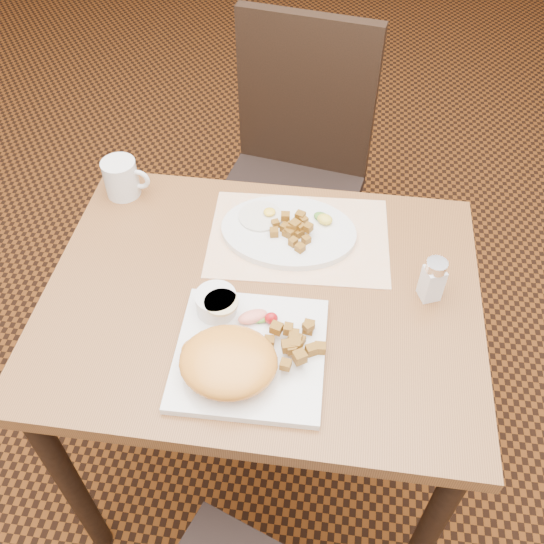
{
  "coord_description": "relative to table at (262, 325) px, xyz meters",
  "views": [
    {
      "loc": [
        0.13,
        -0.8,
        1.71
      ],
      "look_at": [
        0.02,
        -0.0,
        0.82
      ],
      "focal_mm": 40.0,
      "sensor_mm": 36.0,
      "label": 1
    }
  ],
  "objects": [
    {
      "name": "ground",
      "position": [
        0.0,
        0.0,
        -0.64
      ],
      "size": [
        8.0,
        8.0,
        0.0
      ],
      "primitive_type": "plane",
      "color": "black",
      "rests_on": "ground"
    },
    {
      "name": "table",
      "position": [
        0.0,
        0.0,
        0.0
      ],
      "size": [
        0.9,
        0.7,
        0.75
      ],
      "color": "brown",
      "rests_on": "ground"
    },
    {
      "name": "chair_far",
      "position": [
        -0.01,
        0.7,
        -0.1
      ],
      "size": [
        0.49,
        0.5,
        0.97
      ],
      "rotation": [
        0.0,
        0.0,
        2.97
      ],
      "color": "black",
      "rests_on": "ground"
    },
    {
      "name": "placemat",
      "position": [
        0.06,
        0.17,
        0.11
      ],
      "size": [
        0.42,
        0.3,
        0.0
      ],
      "primitive_type": "cube",
      "rotation": [
        0.0,
        0.0,
        0.06
      ],
      "color": "white",
      "rests_on": "table"
    },
    {
      "name": "plate_square",
      "position": [
        0.0,
        -0.16,
        0.12
      ],
      "size": [
        0.29,
        0.29,
        0.02
      ],
      "primitive_type": "cube",
      "rotation": [
        0.0,
        0.0,
        0.02
      ],
      "color": "silver",
      "rests_on": "table"
    },
    {
      "name": "plate_oval",
      "position": [
        0.03,
        0.18,
        0.12
      ],
      "size": [
        0.31,
        0.24,
        0.02
      ],
      "primitive_type": null,
      "rotation": [
        0.0,
        0.0,
        -0.03
      ],
      "color": "silver",
      "rests_on": "placemat"
    },
    {
      "name": "hollandaise_mound",
      "position": [
        -0.03,
        -0.21,
        0.16
      ],
      "size": [
        0.19,
        0.16,
        0.07
      ],
      "color": "orange",
      "rests_on": "plate_square"
    },
    {
      "name": "ramekin",
      "position": [
        -0.08,
        -0.07,
        0.15
      ],
      "size": [
        0.09,
        0.09,
        0.04
      ],
      "color": "silver",
      "rests_on": "plate_square"
    },
    {
      "name": "garnish_sq",
      "position": [
        0.01,
        -0.08,
        0.14
      ],
      "size": [
        0.09,
        0.05,
        0.03
      ],
      "color": "#387223",
      "rests_on": "plate_square"
    },
    {
      "name": "fried_egg",
      "position": [
        -0.03,
        0.21,
        0.13
      ],
      "size": [
        0.1,
        0.1,
        0.02
      ],
      "color": "white",
      "rests_on": "plate_oval"
    },
    {
      "name": "garnish_ov",
      "position": [
        0.11,
        0.21,
        0.14
      ],
      "size": [
        0.05,
        0.05,
        0.02
      ],
      "color": "#387223",
      "rests_on": "plate_oval"
    },
    {
      "name": "salt_shaker",
      "position": [
        0.34,
        0.04,
        0.16
      ],
      "size": [
        0.05,
        0.05,
        0.1
      ],
      "color": "white",
      "rests_on": "table"
    },
    {
      "name": "coffee_mug",
      "position": [
        -0.37,
        0.27,
        0.16
      ],
      "size": [
        0.11,
        0.08,
        0.09
      ],
      "color": "silver",
      "rests_on": "table"
    },
    {
      "name": "home_fries_sq",
      "position": [
        0.08,
        -0.14,
        0.14
      ],
      "size": [
        0.12,
        0.12,
        0.04
      ],
      "color": "#925F17",
      "rests_on": "plate_square"
    },
    {
      "name": "home_fries_ov",
      "position": [
        0.05,
        0.16,
        0.14
      ],
      "size": [
        0.1,
        0.11,
        0.04
      ],
      "color": "#925F17",
      "rests_on": "plate_oval"
    }
  ]
}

